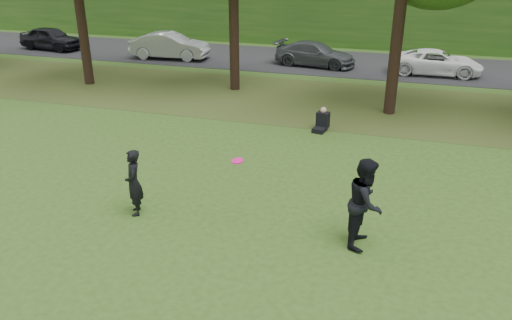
% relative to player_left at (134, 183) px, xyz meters
% --- Properties ---
extents(ground, '(120.00, 120.00, 0.00)m').
position_rel_player_left_xyz_m(ground, '(1.44, -2.20, -0.83)').
color(ground, '#2E4916').
rests_on(ground, ground).
extents(leaf_litter, '(60.00, 7.00, 0.01)m').
position_rel_player_left_xyz_m(leaf_litter, '(1.44, 10.80, -0.82)').
color(leaf_litter, '#433C17').
rests_on(leaf_litter, ground).
extents(street, '(70.00, 7.00, 0.02)m').
position_rel_player_left_xyz_m(street, '(1.44, 18.80, -0.82)').
color(street, black).
rests_on(street, ground).
extents(far_hedge, '(70.00, 3.00, 5.00)m').
position_rel_player_left_xyz_m(far_hedge, '(1.44, 24.80, 1.67)').
color(far_hedge, '#234D16').
rests_on(far_hedge, ground).
extents(player_left, '(0.64, 0.72, 1.66)m').
position_rel_player_left_xyz_m(player_left, '(0.00, 0.00, 0.00)').
color(player_left, black).
rests_on(player_left, ground).
extents(player_right, '(0.84, 1.04, 2.01)m').
position_rel_player_left_xyz_m(player_right, '(5.44, 0.27, 0.18)').
color(player_right, black).
rests_on(player_right, ground).
extents(parked_cars, '(38.74, 3.39, 1.50)m').
position_rel_player_left_xyz_m(parked_cars, '(1.28, 17.55, -0.12)').
color(parked_cars, black).
rests_on(parked_cars, street).
extents(frisbee, '(0.38, 0.38, 0.07)m').
position_rel_player_left_xyz_m(frisbee, '(2.56, 0.25, 0.79)').
color(frisbee, '#EB137C').
rests_on(frisbee, ground).
extents(seated_person, '(0.54, 0.79, 0.83)m').
position_rel_player_left_xyz_m(seated_person, '(3.26, 7.36, -0.52)').
color(seated_person, black).
rests_on(seated_person, ground).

